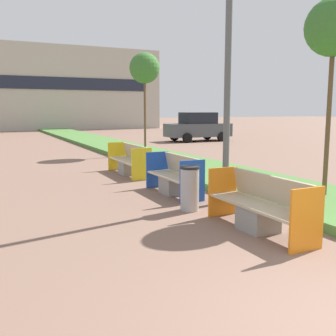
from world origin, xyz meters
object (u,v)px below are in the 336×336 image
bench_yellow_frame (130,163)px  sapling_tree_far (145,69)px  bench_orange_frame (260,209)px  sapling_tree_near (334,29)px  bench_blue_frame (174,179)px  parked_car_distant (198,127)px  litter_bin (190,188)px

bench_yellow_frame → sapling_tree_far: 6.60m
bench_orange_frame → sapling_tree_far: size_ratio=0.49×
bench_yellow_frame → sapling_tree_near: bearing=-64.7°
bench_blue_frame → sapling_tree_far: 9.27m
bench_blue_frame → parked_car_distant: parked_car_distant is taller
bench_yellow_frame → litter_bin: bench_yellow_frame is taller
sapling_tree_far → litter_bin: bearing=-107.1°
bench_blue_frame → bench_orange_frame: bearing=-89.9°
bench_blue_frame → bench_yellow_frame: bearing=89.9°
bench_orange_frame → litter_bin: (-0.43, 1.69, 0.08)m
litter_bin → sapling_tree_near: (3.00, -0.68, 3.23)m
parked_car_distant → bench_blue_frame: bearing=-120.3°
litter_bin → parked_car_distant: size_ratio=0.21×
bench_orange_frame → bench_yellow_frame: 6.46m
bench_blue_frame → litter_bin: bench_blue_frame is taller
sapling_tree_near → litter_bin: bearing=167.3°
parked_car_distant → sapling_tree_near: bearing=-109.1°
litter_bin → sapling_tree_near: 4.46m
sapling_tree_far → parked_car_distant: (6.04, 5.74, -2.92)m
bench_orange_frame → litter_bin: bench_orange_frame is taller
bench_yellow_frame → sapling_tree_near: 6.87m
litter_bin → sapling_tree_far: 10.76m
bench_blue_frame → litter_bin: bearing=-105.4°
bench_orange_frame → bench_yellow_frame: (0.00, 6.46, 0.00)m
litter_bin → sapling_tree_near: size_ratio=0.21×
bench_yellow_frame → litter_bin: 4.79m
parked_car_distant → bench_yellow_frame: bearing=-127.3°
bench_orange_frame → bench_blue_frame: same height
bench_yellow_frame → litter_bin: size_ratio=2.56×
sapling_tree_far → sapling_tree_near: bearing=-90.0°
litter_bin → sapling_tree_near: sapling_tree_near is taller
bench_blue_frame → sapling_tree_near: sapling_tree_near is taller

